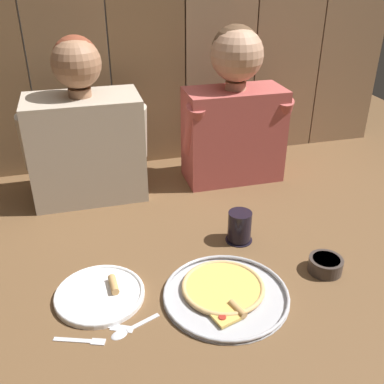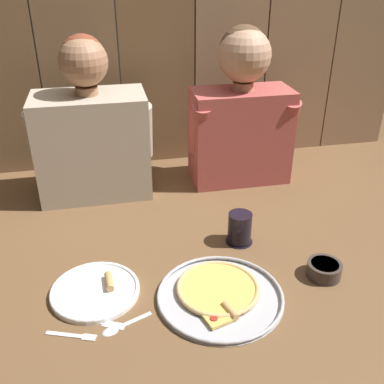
# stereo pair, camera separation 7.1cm
# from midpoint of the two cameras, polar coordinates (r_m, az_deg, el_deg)

# --- Properties ---
(ground_plane) EXTENTS (3.20, 3.20, 0.00)m
(ground_plane) POSITION_cam_midpoint_polar(r_m,az_deg,el_deg) (1.41, 1.97, -8.42)
(ground_plane) COLOR brown
(pizza_tray) EXTENTS (0.35, 0.35, 0.03)m
(pizza_tray) POSITION_cam_midpoint_polar(r_m,az_deg,el_deg) (1.27, 5.16, -12.79)
(pizza_tray) COLOR #B2B2B7
(pizza_tray) RESTS_ON ground
(dinner_plate) EXTENTS (0.25, 0.25, 0.03)m
(dinner_plate) POSITION_cam_midpoint_polar(r_m,az_deg,el_deg) (1.30, -10.68, -12.29)
(dinner_plate) COLOR white
(dinner_plate) RESTS_ON ground
(drinking_glass) EXTENTS (0.09, 0.09, 0.11)m
(drinking_glass) POSITION_cam_midpoint_polar(r_m,az_deg,el_deg) (1.46, 7.50, -4.65)
(drinking_glass) COLOR black
(drinking_glass) RESTS_ON ground
(dipping_bowl) EXTENTS (0.10, 0.10, 0.04)m
(dipping_bowl) POSITION_cam_midpoint_polar(r_m,az_deg,el_deg) (1.39, 17.96, -9.36)
(dipping_bowl) COLOR #3D332D
(dipping_bowl) RESTS_ON ground
(table_fork) EXTENTS (0.13, 0.06, 0.01)m
(table_fork) POSITION_cam_midpoint_polar(r_m,az_deg,el_deg) (1.19, -13.18, -17.44)
(table_fork) COLOR silver
(table_fork) RESTS_ON ground
(table_knife) EXTENTS (0.15, 0.08, 0.01)m
(table_knife) POSITION_cam_midpoint_polar(r_m,az_deg,el_deg) (1.22, -10.33, -16.02)
(table_knife) COLOR silver
(table_knife) RESTS_ON ground
(table_spoon) EXTENTS (0.14, 0.07, 0.01)m
(table_spoon) POSITION_cam_midpoint_polar(r_m,az_deg,el_deg) (1.19, -7.63, -16.74)
(table_spoon) COLOR silver
(table_spoon) RESTS_ON ground
(diner_left) EXTENTS (0.45, 0.24, 0.60)m
(diner_left) POSITION_cam_midpoint_polar(r_m,az_deg,el_deg) (1.70, -11.59, 7.70)
(diner_left) COLOR #B2A38E
(diner_left) RESTS_ON ground
(diner_right) EXTENTS (0.43, 0.22, 0.61)m
(diner_right) POSITION_cam_midpoint_polar(r_m,az_deg,el_deg) (1.78, 7.51, 10.23)
(diner_right) COLOR #AD4C47
(diner_right) RESTS_ON ground
(wooden_backdrop_wall) EXTENTS (2.19, 0.03, 1.19)m
(wooden_backdrop_wall) POSITION_cam_midpoint_polar(r_m,az_deg,el_deg) (1.90, -3.50, 20.91)
(wooden_backdrop_wall) COLOR brown
(wooden_backdrop_wall) RESTS_ON ground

